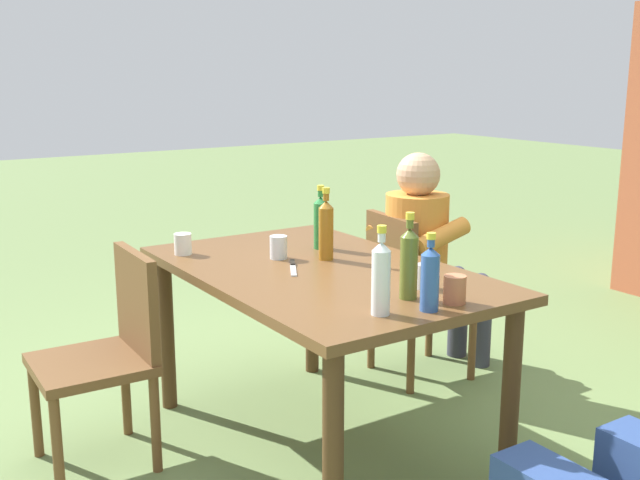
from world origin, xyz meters
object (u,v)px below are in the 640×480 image
object	(u,v)px
cup_terracotta	(455,289)
table_knife	(293,267)
bottle_green	(321,221)
cup_white	(183,244)
chair_near_left	(110,347)
bottle_blue	(429,278)
cup_glass	(279,247)
dining_table	(320,291)
person_in_white_shirt	(428,253)
bottle_clear	(381,277)
cup_steel	(425,276)
chair_far_left	(409,287)
bottle_amber	(326,229)
bottle_olive	(409,262)

from	to	relation	value
cup_terracotta	table_knife	world-z (taller)	cup_terracotta
bottle_green	cup_white	distance (m)	0.63
cup_white	chair_near_left	bearing A→B (deg)	-65.08
bottle_blue	cup_glass	bearing A→B (deg)	-176.57
dining_table	chair_near_left	size ratio (longest dim) A/B	1.78
dining_table	chair_near_left	world-z (taller)	chair_near_left
bottle_green	cup_terracotta	distance (m)	0.97
chair_near_left	cup_terracotta	size ratio (longest dim) A/B	8.71
cup_glass	bottle_green	bearing A→B (deg)	103.16
bottle_green	table_knife	xyz separation A→B (m)	(0.23, -0.29, -0.12)
person_in_white_shirt	table_knife	distance (m)	1.03
bottle_clear	cup_white	distance (m)	1.18
table_knife	person_in_white_shirt	bearing A→B (deg)	105.87
bottle_blue	table_knife	distance (m)	0.76
cup_glass	table_knife	xyz separation A→B (m)	(0.17, -0.03, -0.05)
person_in_white_shirt	table_knife	bearing A→B (deg)	-74.13
dining_table	bottle_green	world-z (taller)	bottle_green
cup_steel	cup_terracotta	size ratio (longest dim) A/B	0.94
chair_far_left	bottle_clear	bearing A→B (deg)	-44.25
cup_terracotta	person_in_white_shirt	bearing A→B (deg)	142.84
cup_steel	chair_far_left	bearing A→B (deg)	142.97
bottle_amber	cup_steel	xyz separation A→B (m)	(0.58, 0.06, -0.09)
person_in_white_shirt	bottle_clear	distance (m)	1.46
bottle_blue	cup_steel	world-z (taller)	bottle_blue
chair_far_left	bottle_blue	xyz separation A→B (m)	(1.03, -0.79, 0.41)
bottle_blue	cup_white	size ratio (longest dim) A/B	2.87
cup_terracotta	table_knife	bearing A→B (deg)	-163.32
dining_table	bottle_olive	distance (m)	0.58
cup_steel	cup_white	world-z (taller)	same
bottle_olive	cup_glass	world-z (taller)	bottle_olive
chair_far_left	cup_terracotta	size ratio (longest dim) A/B	8.71
bottle_clear	table_knife	xyz separation A→B (m)	(-0.69, 0.08, -0.13)
cup_terracotta	bottle_blue	bearing A→B (deg)	-83.65
bottle_blue	bottle_amber	world-z (taller)	bottle_amber
bottle_blue	cup_white	distance (m)	1.27
bottle_olive	chair_near_left	bearing A→B (deg)	-136.88
bottle_blue	cup_white	world-z (taller)	bottle_blue
cup_steel	table_knife	distance (m)	0.59
chair_near_left	bottle_olive	distance (m)	1.27
bottle_blue	cup_glass	distance (m)	0.92
person_in_white_shirt	table_knife	size ratio (longest dim) A/B	5.38
bottle_olive	cup_steel	world-z (taller)	bottle_olive
table_knife	bottle_amber	bearing A→B (deg)	102.67
chair_near_left	bottle_green	world-z (taller)	bottle_green
bottle_clear	bottle_amber	bearing A→B (deg)	159.76
bottle_clear	cup_white	world-z (taller)	bottle_clear
chair_far_left	person_in_white_shirt	bearing A→B (deg)	85.57
bottle_green	chair_near_left	bearing A→B (deg)	-92.69
bottle_clear	chair_far_left	bearing A→B (deg)	135.75
dining_table	chair_far_left	distance (m)	0.89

